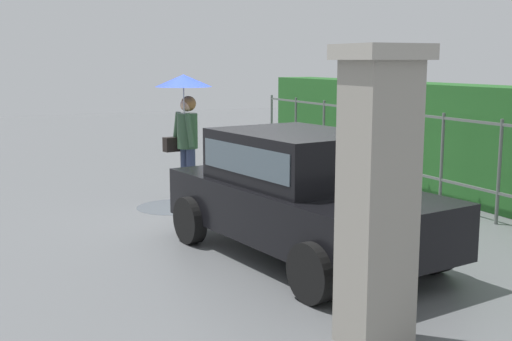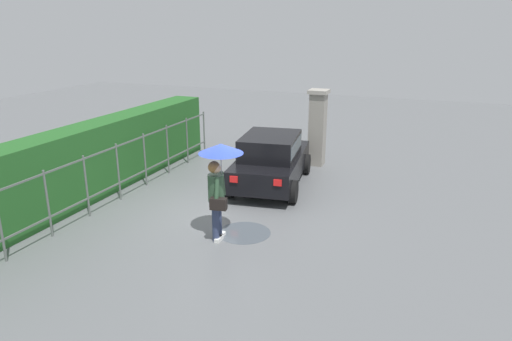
{
  "view_description": "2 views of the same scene",
  "coord_description": "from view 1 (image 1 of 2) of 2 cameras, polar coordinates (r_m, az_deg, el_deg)",
  "views": [
    {
      "loc": [
        8.96,
        -4.2,
        2.29
      ],
      "look_at": [
        0.94,
        -0.38,
        0.8
      ],
      "focal_mm": 46.01,
      "sensor_mm": 36.0,
      "label": 1
    },
    {
      "loc": [
        -9.35,
        -4.67,
        4.41
      ],
      "look_at": [
        0.62,
        -0.73,
        0.98
      ],
      "focal_mm": 32.62,
      "sensor_mm": 36.0,
      "label": 2
    }
  ],
  "objects": [
    {
      "name": "hedge_row",
      "position": [
        12.08,
        15.36,
        2.79
      ],
      "size": [
        10.45,
        0.9,
        1.9
      ],
      "primitive_type": "cube",
      "color": "#235B23",
      "rests_on": "ground"
    },
    {
      "name": "puddle_near",
      "position": [
        10.51,
        -7.18,
        -3.15
      ],
      "size": [
        1.17,
        1.17,
        0.0
      ],
      "primitive_type": "cylinder",
      "color": "#4C545B",
      "rests_on": "ground"
    },
    {
      "name": "car",
      "position": [
        7.71,
        3.85,
        -1.64
      ],
      "size": [
        3.91,
        2.27,
        1.48
      ],
      "rotation": [
        0.0,
        0.0,
        0.14
      ],
      "color": "black",
      "rests_on": "ground"
    },
    {
      "name": "pedestrian",
      "position": [
        10.82,
        -6.21,
        5.27
      ],
      "size": [
        0.92,
        0.92,
        2.08
      ],
      "rotation": [
        0.0,
        0.0,
        -1.4
      ],
      "color": "#2D3856",
      "rests_on": "ground"
    },
    {
      "name": "ground_plane",
      "position": [
        10.16,
        -0.35,
        -3.53
      ],
      "size": [
        40.0,
        40.0,
        0.0
      ],
      "primitive_type": "plane",
      "color": "slate"
    },
    {
      "name": "gate_pillar",
      "position": [
        5.24,
        10.49,
        -2.23
      ],
      "size": [
        0.6,
        0.6,
        2.42
      ],
      "color": "gray",
      "rests_on": "ground"
    },
    {
      "name": "fence_section",
      "position": [
        11.54,
        12.0,
        1.99
      ],
      "size": [
        9.5,
        0.05,
        1.5
      ],
      "color": "#59605B",
      "rests_on": "ground"
    }
  ]
}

